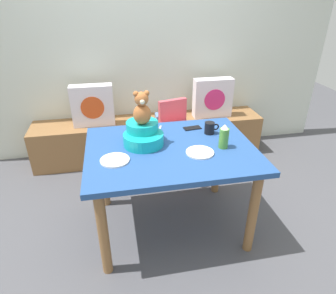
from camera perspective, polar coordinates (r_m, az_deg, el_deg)
The scene contains 16 objects.
ground_plane at distance 2.60m, azimuth 0.44°, elevation -14.58°, with size 8.00×8.00×0.00m, color #4C4C51.
back_wall at distance 3.42m, azimuth -4.76°, elevation 20.13°, with size 4.40×0.10×2.60m, color silver.
window_bench at distance 3.48m, azimuth -3.54°, elevation 1.79°, with size 2.60×0.44×0.46m, color olive.
pillow_floral_left at distance 3.27m, azimuth -14.35°, elevation 7.77°, with size 0.44×0.15×0.44m.
pillow_floral_right at distance 3.45m, azimuth 8.62°, elevation 9.38°, with size 0.44×0.15×0.44m.
book_stack at distance 3.40m, azimuth -0.71°, elevation 5.95°, with size 0.20×0.14×0.06m, color #5E86C6.
dining_table at distance 2.22m, azimuth 0.49°, elevation -2.42°, with size 1.24×0.94×0.74m.
highchair at distance 3.00m, azimuth 1.94°, elevation 3.56°, with size 0.40×0.51×0.79m.
infant_seat_teal at distance 2.21m, azimuth -4.84°, elevation 2.36°, with size 0.30×0.33×0.16m.
teddy_bear at distance 2.12m, azimuth -5.06°, elevation 7.37°, with size 0.13×0.12×0.25m.
ketchup_bottle at distance 2.17m, azimuth 10.75°, elevation 1.97°, with size 0.07×0.07×0.18m.
coffee_mug at distance 2.39m, azimuth 8.09°, elevation 3.67°, with size 0.12×0.08×0.09m.
dinner_plate_near at distance 2.03m, azimuth -10.23°, elevation -2.51°, with size 0.20×0.20×0.01m, color white.
dinner_plate_far at distance 2.11m, azimuth 6.19°, elevation -1.04°, with size 0.20×0.20×0.01m, color white.
cell_phone at distance 2.48m, azimuth 4.70°, elevation 3.67°, with size 0.07×0.14×0.01m, color black.
table_fork at distance 2.44m, azimuth -1.71°, elevation 3.30°, with size 0.02×0.17×0.01m, color silver.
Camera 1 is at (-0.39, -1.88, 1.76)m, focal length 31.53 mm.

